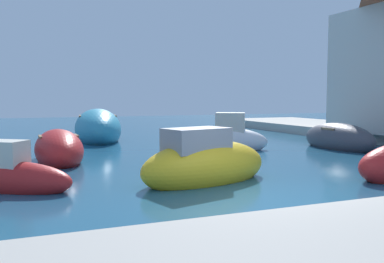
# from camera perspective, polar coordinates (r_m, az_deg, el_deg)

# --- Properties ---
(ground) EXTENTS (80.00, 80.00, 0.00)m
(ground) POSITION_cam_1_polar(r_m,az_deg,el_deg) (8.82, 11.10, -9.36)
(ground) COLOR #1E5170
(moored_boat_1) EXTENTS (2.90, 5.98, 2.01)m
(moored_boat_1) POSITION_cam_1_polar(r_m,az_deg,el_deg) (21.63, -12.55, 0.36)
(moored_boat_1) COLOR teal
(moored_boat_1) RESTS_ON ground
(moored_boat_3) EXTENTS (1.52, 3.82, 1.37)m
(moored_boat_3) POSITION_cam_1_polar(r_m,az_deg,el_deg) (18.67, 19.09, -0.98)
(moored_boat_3) COLOR #3F3F47
(moored_boat_3) RESTS_ON ground
(moored_boat_4) EXTENTS (3.99, 2.42, 1.67)m
(moored_boat_4) POSITION_cam_1_polar(r_m,az_deg,el_deg) (10.67, 1.74, -4.42)
(moored_boat_4) COLOR gold
(moored_boat_4) RESTS_ON ground
(moored_boat_6) EXTENTS (1.58, 3.85, 1.37)m
(moored_boat_6) POSITION_cam_1_polar(r_m,az_deg,el_deg) (14.74, -17.47, -2.36)
(moored_boat_6) COLOR #B21E1E
(moored_boat_6) RESTS_ON ground
(moored_boat_7) EXTENTS (3.76, 2.98, 1.76)m
(moored_boat_7) POSITION_cam_1_polar(r_m,az_deg,el_deg) (17.40, 4.31, -1.03)
(moored_boat_7) COLOR white
(moored_boat_7) RESTS_ON ground
(moored_boat_8) EXTENTS (3.11, 2.63, 1.33)m
(moored_boat_8) POSITION_cam_1_polar(r_m,az_deg,el_deg) (10.62, -23.48, -5.45)
(moored_boat_8) COLOR #B21E1E
(moored_boat_8) RESTS_ON ground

